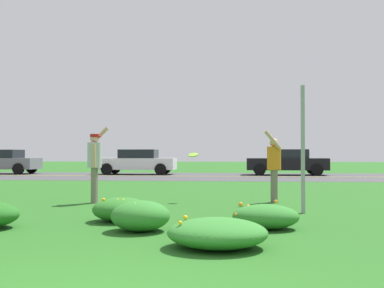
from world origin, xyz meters
TOP-DOWN VIEW (x-y plane):
  - ground_plane at (0.00, 11.18)m, footprint 120.00×120.00m
  - highway_strip at (0.00, 22.36)m, footprint 120.00×9.30m
  - highway_center_stripe at (0.00, 22.36)m, footprint 120.00×0.16m
  - daylily_clump_front_right at (1.53, 4.56)m, footprint 1.06×0.89m
  - daylily_clump_mid_center at (-0.96, 5.17)m, footprint 1.02×0.99m
  - daylily_clump_front_center at (0.84, 2.94)m, footprint 1.28×1.19m
  - daylily_clump_mid_right at (-0.40, 4.14)m, footprint 0.91×0.92m
  - sign_post_near_path at (2.39, 6.67)m, footprint 0.07×0.10m
  - person_thrower_red_cap_gray_shirt at (-2.39, 8.20)m, footprint 0.47×0.52m
  - person_catcher_orange_shirt at (1.95, 8.76)m, footprint 0.42×0.52m
  - frisbee_lime at (-0.04, 8.81)m, footprint 0.26×0.24m
  - car_black_center_left at (3.78, 24.45)m, footprint 4.50×2.00m
  - car_white_center_right at (-4.86, 24.45)m, footprint 4.50×2.00m
  - car_gray_rightmost at (-13.22, 24.45)m, footprint 4.50×2.00m

SIDE VIEW (x-z plane):
  - ground_plane at x=0.00m, z-range 0.00..0.00m
  - highway_strip at x=0.00m, z-range 0.00..0.01m
  - highway_center_stripe at x=0.00m, z-range 0.01..0.01m
  - daylily_clump_front_center at x=0.84m, z-range -0.01..0.39m
  - daylily_clump_front_right at x=1.53m, z-range -0.02..0.41m
  - daylily_clump_mid_center at x=-0.96m, z-range -0.01..0.43m
  - daylily_clump_mid_right at x=-0.40m, z-range 0.00..0.47m
  - car_black_center_left at x=3.78m, z-range 0.01..1.46m
  - car_white_center_right at x=-4.86m, z-range 0.01..1.46m
  - car_gray_rightmost at x=-13.22m, z-range 0.01..1.46m
  - person_catcher_orange_shirt at x=1.95m, z-range 0.06..1.83m
  - person_thrower_red_cap_gray_shirt at x=-2.39m, z-range 0.09..1.96m
  - frisbee_lime at x=-0.04m, z-range 1.10..1.23m
  - sign_post_near_path at x=2.39m, z-range 0.00..2.57m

